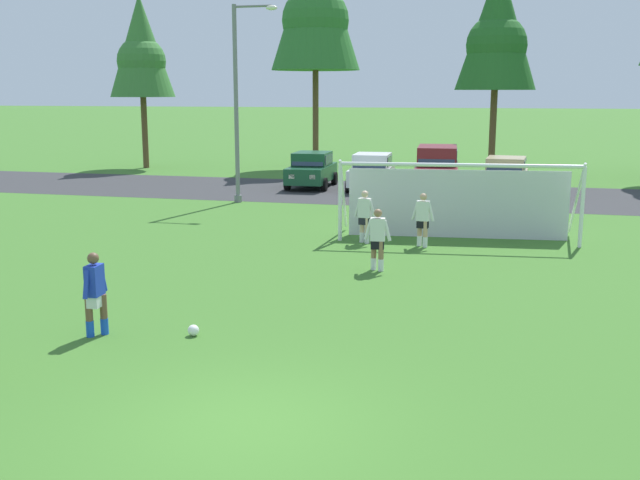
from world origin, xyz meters
name	(u,v)px	position (x,y,z in m)	size (l,w,h in m)	color
ground_plane	(396,233)	(0.00, 15.00, 0.00)	(400.00, 400.00, 0.00)	#3D7028
parking_lot_strip	(426,194)	(0.00, 24.81, 0.00)	(52.00, 8.40, 0.01)	#333335
soccer_ball	(193,330)	(-2.29, 3.45, 0.11)	(0.22, 0.22, 0.22)	white
soccer_goal	(458,199)	(2.02, 14.43, 1.29)	(7.57, 2.66, 2.57)	white
player_striker_near	(95,294)	(-4.10, 3.03, 0.82)	(0.34, 0.74, 1.64)	brown
player_midfield_center	(423,220)	(1.09, 12.95, 0.82)	(0.73, 0.29, 1.64)	tan
player_defender_far	(378,240)	(0.27, 9.60, 0.82)	(0.74, 0.28, 1.64)	#936B4C
player_winger_left	(365,217)	(-0.73, 13.11, 0.82)	(0.73, 0.28, 1.64)	beige
parked_car_slot_far_left	(312,170)	(-5.76, 26.01, 0.88)	(2.16, 4.26, 1.72)	#194C2D
parked_car_slot_left	(372,171)	(-2.73, 25.84, 0.88)	(2.16, 4.27, 1.72)	silver
parked_car_slot_center_left	(437,169)	(0.39, 25.46, 1.11)	(2.36, 4.71, 2.16)	maroon
parked_car_slot_center	(505,176)	(3.50, 25.31, 0.88)	(2.26, 4.31, 1.72)	tan
tree_left_edge	(141,49)	(-18.14, 32.83, 7.13)	(3.89, 3.89, 10.37)	brown
tree_mid_left	(315,3)	(-7.85, 35.05, 9.77)	(5.32, 5.32, 14.19)	brown
tree_center_back	(497,30)	(2.74, 32.25, 7.81)	(4.26, 4.26, 11.35)	brown
street_lamp	(240,102)	(-7.39, 20.39, 4.20)	(2.00, 0.32, 8.12)	slate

